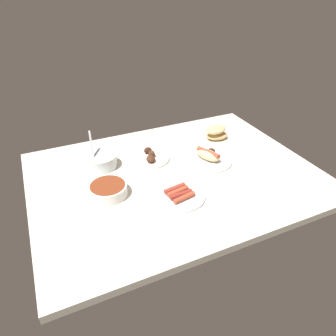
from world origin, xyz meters
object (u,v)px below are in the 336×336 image
at_px(bowl_coleslaw, 101,160).
at_px(bread_stack, 216,133).
at_px(bowl_chili, 108,189).
at_px(plate_sausages, 179,195).
at_px(plate_hotdog_assembled, 208,157).
at_px(plate_grilled_meat, 149,157).

xyz_separation_m(bowl_coleslaw, bread_stack, (-0.60, -0.02, 0.00)).
height_order(bowl_chili, bread_stack, bread_stack).
distance_m(plate_sausages, bread_stack, 0.53).
xyz_separation_m(plate_sausages, bread_stack, (-0.39, -0.36, 0.03)).
xyz_separation_m(plate_hotdog_assembled, bread_stack, (-0.15, -0.17, 0.02)).
height_order(plate_grilled_meat, plate_sausages, plate_grilled_meat).
relative_size(bowl_coleslaw, bread_stack, 1.19).
distance_m(plate_grilled_meat, bread_stack, 0.39).
height_order(plate_hotdog_assembled, bowl_chili, plate_hotdog_assembled).
height_order(plate_sausages, bowl_coleslaw, bowl_coleslaw).
height_order(plate_sausages, bread_stack, bread_stack).
height_order(bowl_coleslaw, bread_stack, bowl_coleslaw).
bearing_deg(bowl_chili, plate_grilled_meat, -143.03).
distance_m(bowl_chili, bread_stack, 0.67).
height_order(bowl_chili, plate_sausages, bowl_chili).
bearing_deg(bowl_chili, bread_stack, -160.12).
distance_m(plate_grilled_meat, bowl_coleslaw, 0.22).
distance_m(plate_hotdog_assembled, bowl_coleslaw, 0.48).
xyz_separation_m(plate_hotdog_assembled, plate_grilled_meat, (0.24, -0.12, -0.01)).
relative_size(plate_hotdog_assembled, plate_grilled_meat, 1.16).
relative_size(plate_hotdog_assembled, bowl_coleslaw, 1.40).
bearing_deg(bowl_chili, bowl_coleslaw, -97.54).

